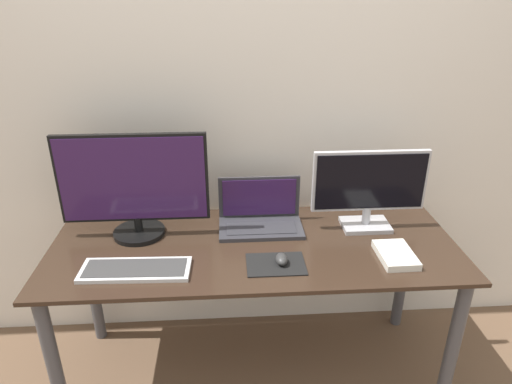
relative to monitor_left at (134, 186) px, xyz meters
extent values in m
cube|color=silver|center=(0.50, 0.29, 0.31)|extent=(7.00, 0.05, 2.50)
cube|color=#332319|center=(0.50, -0.12, -0.24)|extent=(1.72, 0.68, 0.02)
cylinder|color=#47474C|center=(-0.30, -0.40, -0.60)|extent=(0.06, 0.06, 0.69)
cylinder|color=#47474C|center=(1.30, -0.40, -0.60)|extent=(0.06, 0.06, 0.69)
cylinder|color=#47474C|center=(-0.30, 0.16, -0.60)|extent=(0.06, 0.06, 0.69)
cylinder|color=#47474C|center=(1.30, 0.16, -0.60)|extent=(0.06, 0.06, 0.69)
cylinder|color=black|center=(0.00, 0.00, -0.22)|extent=(0.22, 0.22, 0.02)
cylinder|color=black|center=(0.00, 0.00, -0.18)|extent=(0.04, 0.04, 0.06)
cube|color=black|center=(0.00, 0.00, 0.03)|extent=(0.63, 0.02, 0.39)
cube|color=#331947|center=(0.00, -0.01, 0.03)|extent=(0.60, 0.01, 0.36)
cube|color=#B2B2B7|center=(1.01, 0.00, -0.22)|extent=(0.21, 0.15, 0.02)
cylinder|color=#B2B2B7|center=(1.01, 0.00, -0.17)|extent=(0.04, 0.04, 0.08)
cube|color=#B2B2B7|center=(1.01, 0.00, -0.01)|extent=(0.50, 0.02, 0.27)
cube|color=black|center=(1.01, -0.01, -0.01)|extent=(0.48, 0.01, 0.25)
cube|color=#333338|center=(0.54, 0.00, -0.22)|extent=(0.37, 0.20, 0.02)
cube|color=#2D2D33|center=(0.54, -0.02, -0.21)|extent=(0.30, 0.11, 0.00)
cube|color=#333338|center=(0.54, 0.10, -0.12)|extent=(0.37, 0.01, 0.20)
cube|color=#331947|center=(0.54, 0.09, -0.12)|extent=(0.33, 0.00, 0.17)
cube|color=silver|center=(0.03, -0.29, -0.23)|extent=(0.42, 0.17, 0.02)
cube|color=#383838|center=(0.03, -0.29, -0.22)|extent=(0.39, 0.14, 0.00)
cube|color=black|center=(0.58, -0.28, -0.23)|extent=(0.23, 0.16, 0.00)
ellipsoid|color=#333333|center=(0.60, -0.28, -0.21)|extent=(0.05, 0.07, 0.04)
cube|color=silver|center=(1.06, -0.26, -0.22)|extent=(0.14, 0.20, 0.03)
cube|color=white|center=(1.06, -0.26, -0.22)|extent=(0.13, 0.20, 0.02)
camera|label=1|loc=(0.40, -1.78, 0.78)|focal=32.00mm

